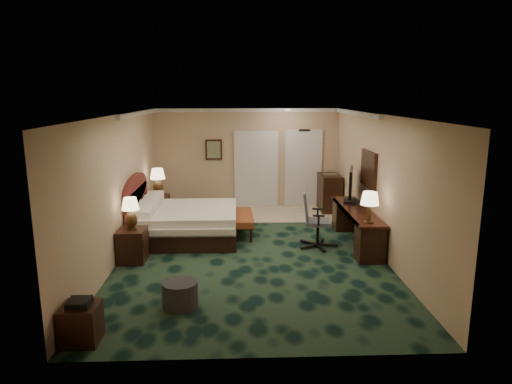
{
  "coord_description": "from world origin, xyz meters",
  "views": [
    {
      "loc": [
        -0.25,
        -8.63,
        3.07
      ],
      "look_at": [
        0.12,
        0.6,
        1.09
      ],
      "focal_mm": 32.0,
      "sensor_mm": 36.0,
      "label": 1
    }
  ],
  "objects_px": {
    "desk": "(356,227)",
    "ottoman": "(180,294)",
    "nightstand_far": "(158,208)",
    "minibar": "(329,193)",
    "nightstand_near": "(132,245)",
    "desk_chair": "(318,220)",
    "bed": "(188,223)",
    "lamp_far": "(158,182)",
    "lamp_near": "(131,213)",
    "tv": "(351,186)",
    "bed_bench": "(242,224)",
    "side_table": "(81,324)"
  },
  "relations": [
    {
      "from": "bed",
      "to": "ottoman",
      "type": "xyz_separation_m",
      "value": [
        0.23,
        -3.26,
        -0.15
      ]
    },
    {
      "from": "nightstand_far",
      "to": "lamp_far",
      "type": "relative_size",
      "value": 0.92
    },
    {
      "from": "bed_bench",
      "to": "minibar",
      "type": "distance_m",
      "value": 3.13
    },
    {
      "from": "nightstand_near",
      "to": "nightstand_far",
      "type": "height_order",
      "value": "nightstand_far"
    },
    {
      "from": "lamp_far",
      "to": "desk",
      "type": "relative_size",
      "value": 0.27
    },
    {
      "from": "desk_chair",
      "to": "desk",
      "type": "bearing_deg",
      "value": 20.77
    },
    {
      "from": "side_table",
      "to": "ottoman",
      "type": "bearing_deg",
      "value": 40.0
    },
    {
      "from": "lamp_near",
      "to": "bed",
      "type": "bearing_deg",
      "value": 56.09
    },
    {
      "from": "ottoman",
      "to": "desk_chair",
      "type": "distance_m",
      "value": 3.6
    },
    {
      "from": "nightstand_near",
      "to": "bed_bench",
      "type": "bearing_deg",
      "value": 37.81
    },
    {
      "from": "lamp_near",
      "to": "nightstand_far",
      "type": "bearing_deg",
      "value": 89.9
    },
    {
      "from": "nightstand_far",
      "to": "ottoman",
      "type": "distance_m",
      "value": 4.9
    },
    {
      "from": "bed_bench",
      "to": "nightstand_far",
      "type": "bearing_deg",
      "value": 146.98
    },
    {
      "from": "nightstand_near",
      "to": "desk_chair",
      "type": "xyz_separation_m",
      "value": [
        3.6,
        0.67,
        0.27
      ]
    },
    {
      "from": "nightstand_far",
      "to": "desk_chair",
      "type": "height_order",
      "value": "desk_chair"
    },
    {
      "from": "lamp_far",
      "to": "bed_bench",
      "type": "xyz_separation_m",
      "value": [
        2.04,
        -1.23,
        -0.74
      ]
    },
    {
      "from": "bed_bench",
      "to": "side_table",
      "type": "xyz_separation_m",
      "value": [
        -2.08,
        -4.45,
        0.02
      ]
    },
    {
      "from": "desk",
      "to": "minibar",
      "type": "xyz_separation_m",
      "value": [
        -0.01,
        2.78,
        0.12
      ]
    },
    {
      "from": "lamp_near",
      "to": "bed_bench",
      "type": "bearing_deg",
      "value": 37.32
    },
    {
      "from": "bed",
      "to": "bed_bench",
      "type": "relative_size",
      "value": 1.56
    },
    {
      "from": "bed_bench",
      "to": "side_table",
      "type": "distance_m",
      "value": 4.91
    },
    {
      "from": "ottoman",
      "to": "desk",
      "type": "relative_size",
      "value": 0.21
    },
    {
      "from": "bed",
      "to": "lamp_near",
      "type": "distance_m",
      "value": 1.7
    },
    {
      "from": "desk",
      "to": "nightstand_near",
      "type": "bearing_deg",
      "value": -169.02
    },
    {
      "from": "bed",
      "to": "nightstand_far",
      "type": "relative_size",
      "value": 3.37
    },
    {
      "from": "side_table",
      "to": "desk",
      "type": "distance_m",
      "value": 5.8
    },
    {
      "from": "lamp_far",
      "to": "minibar",
      "type": "relative_size",
      "value": 0.7
    },
    {
      "from": "nightstand_near",
      "to": "bed_bench",
      "type": "relative_size",
      "value": 0.46
    },
    {
      "from": "nightstand_far",
      "to": "minibar",
      "type": "relative_size",
      "value": 0.64
    },
    {
      "from": "ottoman",
      "to": "tv",
      "type": "distance_m",
      "value": 4.88
    },
    {
      "from": "nightstand_near",
      "to": "lamp_near",
      "type": "height_order",
      "value": "lamp_near"
    },
    {
      "from": "nightstand_far",
      "to": "desk",
      "type": "distance_m",
      "value": 4.87
    },
    {
      "from": "bed",
      "to": "minibar",
      "type": "distance_m",
      "value": 4.22
    },
    {
      "from": "bed_bench",
      "to": "desk",
      "type": "xyz_separation_m",
      "value": [
        2.37,
        -0.74,
        0.14
      ]
    },
    {
      "from": "lamp_near",
      "to": "tv",
      "type": "xyz_separation_m",
      "value": [
        4.46,
        1.5,
        0.19
      ]
    },
    {
      "from": "bed",
      "to": "minibar",
      "type": "height_order",
      "value": "minibar"
    },
    {
      "from": "nightstand_far",
      "to": "nightstand_near",
      "type": "bearing_deg",
      "value": -90.06
    },
    {
      "from": "bed",
      "to": "tv",
      "type": "relative_size",
      "value": 2.18
    },
    {
      "from": "lamp_near",
      "to": "minibar",
      "type": "xyz_separation_m",
      "value": [
        4.43,
        3.61,
        -0.43
      ]
    },
    {
      "from": "desk",
      "to": "ottoman",
      "type": "bearing_deg",
      "value": -140.21
    },
    {
      "from": "bed_bench",
      "to": "ottoman",
      "type": "xyz_separation_m",
      "value": [
        -0.95,
        -3.51,
        -0.04
      ]
    },
    {
      "from": "lamp_far",
      "to": "side_table",
      "type": "bearing_deg",
      "value": -90.34
    },
    {
      "from": "nightstand_near",
      "to": "nightstand_far",
      "type": "bearing_deg",
      "value": 89.94
    },
    {
      "from": "side_table",
      "to": "tv",
      "type": "relative_size",
      "value": 0.51
    },
    {
      "from": "bed",
      "to": "desk",
      "type": "bearing_deg",
      "value": -7.79
    },
    {
      "from": "bed_bench",
      "to": "side_table",
      "type": "relative_size",
      "value": 2.75
    },
    {
      "from": "bed",
      "to": "desk",
      "type": "distance_m",
      "value": 3.59
    },
    {
      "from": "bed_bench",
      "to": "desk_chair",
      "type": "height_order",
      "value": "desk_chair"
    },
    {
      "from": "nightstand_far",
      "to": "minibar",
      "type": "distance_m",
      "value": 4.49
    },
    {
      "from": "side_table",
      "to": "nightstand_far",
      "type": "bearing_deg",
      "value": 89.87
    }
  ]
}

